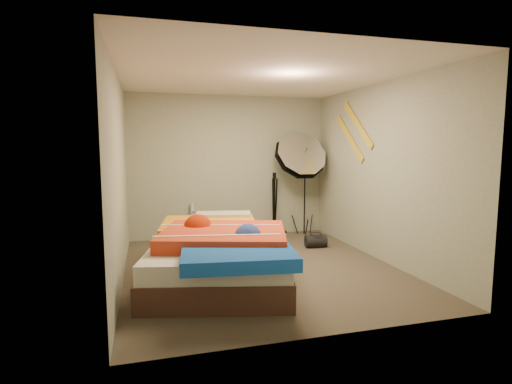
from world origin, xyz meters
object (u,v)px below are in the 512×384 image
object	(u,v)px
bed	(221,252)
camera_tripod	(274,199)
photo_umbrella	(299,157)
wrapping_roll	(193,221)
tote_bag	(200,228)
duffel_bag	(316,241)
camera_case	(277,240)

from	to	relation	value
bed	camera_tripod	bearing A→B (deg)	57.14
photo_umbrella	camera_tripod	size ratio (longest dim) A/B	1.74
wrapping_roll	photo_umbrella	size ratio (longest dim) A/B	0.32
bed	camera_tripod	distance (m)	2.59
bed	wrapping_roll	bearing A→B (deg)	92.28
tote_bag	camera_tripod	bearing A→B (deg)	11.14
camera_tripod	duffel_bag	bearing A→B (deg)	-71.90
photo_umbrella	wrapping_roll	bearing A→B (deg)	173.16
tote_bag	bed	bearing A→B (deg)	-78.55
wrapping_roll	camera_case	xyz separation A→B (m)	(1.23, -0.94, -0.18)
wrapping_roll	camera_tripod	world-z (taller)	camera_tripod
duffel_bag	camera_tripod	world-z (taller)	camera_tripod
wrapping_roll	camera_tripod	xyz separation A→B (m)	(1.48, -0.03, 0.34)
duffel_bag	camera_tripod	xyz separation A→B (m)	(-0.35, 1.07, 0.55)
tote_bag	wrapping_roll	xyz separation A→B (m)	(-0.13, 0.00, 0.13)
wrapping_roll	camera_tripod	size ratio (longest dim) A/B	0.55
tote_bag	camera_case	bearing A→B (deg)	-28.01
duffel_bag	bed	xyz separation A→B (m)	(-1.75, -1.09, 0.23)
tote_bag	bed	distance (m)	2.20
bed	camera_tripod	world-z (taller)	camera_tripod
camera_case	camera_tripod	size ratio (longest dim) A/B	0.23
tote_bag	camera_tripod	distance (m)	1.44
wrapping_roll	camera_case	distance (m)	1.56
camera_case	photo_umbrella	distance (m)	1.61
camera_case	camera_tripod	distance (m)	1.08
duffel_bag	tote_bag	bearing A→B (deg)	153.20
photo_umbrella	duffel_bag	bearing A→B (deg)	-93.32
tote_bag	duffel_bag	size ratio (longest dim) A/B	1.10
tote_bag	camera_case	xyz separation A→B (m)	(1.11, -0.94, -0.05)
duffel_bag	wrapping_roll	bearing A→B (deg)	155.02
camera_case	photo_umbrella	xyz separation A→B (m)	(0.65, 0.72, 1.29)
bed	camera_tripod	xyz separation A→B (m)	(1.40, 2.16, 0.32)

